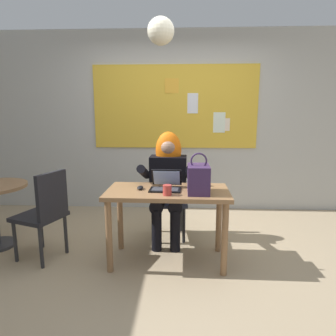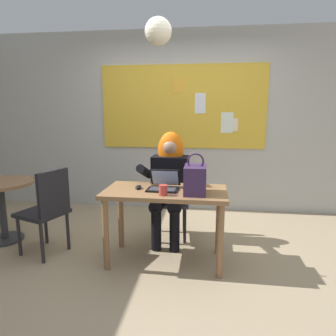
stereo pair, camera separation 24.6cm
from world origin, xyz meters
TOP-DOWN VIEW (x-y plane):
  - ground_plane at (0.00, 0.00)m, footprint 24.00×24.00m
  - wall_back_bulletin at (-0.00, 1.69)m, footprint 6.16×1.90m
  - desk_main at (-0.03, -0.02)m, footprint 1.19×0.62m
  - chair_at_desk at (-0.06, 0.64)m, footprint 0.46×0.46m
  - person_costumed at (-0.05, 0.51)m, footprint 0.60×0.61m
  - laptop at (-0.05, 0.01)m, footprint 0.31×0.30m
  - computer_mouse at (-0.30, -0.01)m, footprint 0.06×0.11m
  - handbag at (0.26, -0.10)m, footprint 0.20×0.30m
  - coffee_mug at (-0.02, -0.20)m, footprint 0.08×0.08m
  - chair_spare_by_window at (-1.26, -0.03)m, footprint 0.54×0.54m

SIDE VIEW (x-z plane):
  - ground_plane at x=0.00m, z-range 0.00..0.00m
  - chair_at_desk at x=-0.06m, z-range 0.06..0.97m
  - chair_spare_by_window at x=-1.26m, z-range 0.06..0.97m
  - desk_main at x=-0.03m, z-range 0.25..0.99m
  - person_costumed at x=-0.05m, z-range 0.11..1.37m
  - computer_mouse at x=-0.30m, z-range 0.74..0.77m
  - laptop at x=-0.05m, z-range 0.69..0.88m
  - coffee_mug at x=-0.02m, z-range 0.74..0.83m
  - handbag at x=0.26m, z-range 0.68..1.06m
  - wall_back_bulletin at x=0.00m, z-range 0.01..2.66m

